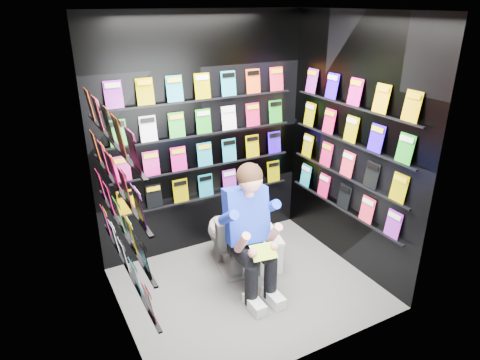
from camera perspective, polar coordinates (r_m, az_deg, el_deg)
floor at (r=4.44m, az=0.99°, el=-14.16°), size 2.40×2.40×0.00m
ceiling at (r=3.54m, az=1.30°, el=21.69°), size 2.40×2.40×0.00m
wall_back at (r=4.65m, az=-4.96°, el=5.62°), size 2.40×0.04×2.60m
wall_front at (r=3.04m, az=10.42°, el=-4.36°), size 2.40×0.04×2.60m
wall_left at (r=3.42m, az=-16.70°, el=-1.85°), size 0.04×2.00×2.60m
wall_right at (r=4.48m, az=14.67°, el=4.27°), size 0.04×2.00×2.60m
comics_back at (r=4.62m, az=-4.81°, el=5.58°), size 2.10×0.06×1.37m
comics_left at (r=3.42m, az=-16.22°, el=-1.68°), size 0.06×1.70×1.37m
comics_right at (r=4.46m, az=14.39°, el=4.28°), size 0.06×1.70×1.37m
toilet at (r=4.57m, az=-1.68°, el=-7.46°), size 0.53×0.81×0.73m
longbox at (r=4.71m, az=3.43°, el=-9.33°), size 0.35×0.49×0.34m
longbox_lid at (r=4.61m, az=3.48°, el=-7.39°), size 0.37×0.52×0.03m
reader at (r=4.07m, az=0.68°, el=-4.75°), size 0.66×0.87×1.47m
held_comic at (r=3.91m, az=3.18°, el=-9.53°), size 0.26×0.17×0.10m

